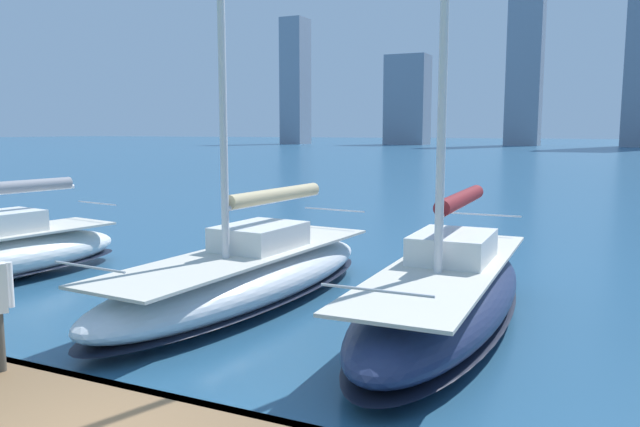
{
  "coord_description": "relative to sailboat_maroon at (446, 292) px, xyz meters",
  "views": [
    {
      "loc": [
        -4.76,
        4.57,
        3.89
      ],
      "look_at": [
        0.58,
        -6.8,
        2.2
      ],
      "focal_mm": 35.0,
      "sensor_mm": 36.0,
      "label": 1
    }
  ],
  "objects": [
    {
      "name": "sailboat_maroon",
      "position": [
        0.0,
        0.0,
        0.0
      ],
      "size": [
        2.59,
        9.13,
        10.82
      ],
      "color": "navy",
      "rests_on": "ground"
    },
    {
      "name": "sailboat_tan",
      "position": [
        4.49,
        0.14,
        -0.04
      ],
      "size": [
        3.23,
        9.49,
        11.52
      ],
      "color": "silver",
      "rests_on": "ground"
    }
  ]
}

